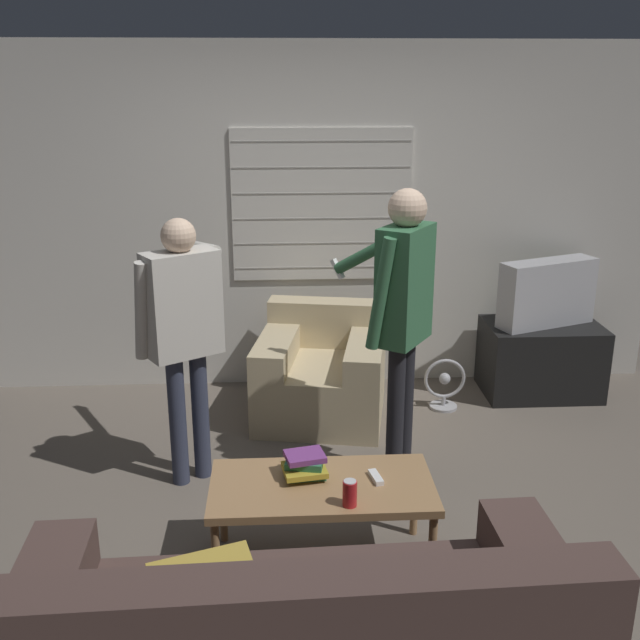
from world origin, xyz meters
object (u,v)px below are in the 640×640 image
at_px(coffee_table, 322,492).
at_px(armchair_beige, 322,373).
at_px(spare_remote, 376,477).
at_px(soda_can, 350,493).
at_px(floor_fan, 444,385).
at_px(book_stack, 305,465).
at_px(person_left_standing, 182,320).
at_px(tv, 547,293).
at_px(person_right_standing, 402,304).

bearing_deg(coffee_table, armchair_beige, 86.57).
xyz_separation_m(coffee_table, spare_remote, (0.26, 0.02, 0.05)).
height_order(soda_can, floor_fan, soda_can).
relative_size(armchair_beige, floor_fan, 2.75).
bearing_deg(book_stack, spare_remote, -9.27).
relative_size(armchair_beige, person_left_standing, 0.66).
relative_size(coffee_table, person_left_standing, 0.68).
height_order(soda_can, spare_remote, soda_can).
distance_m(tv, book_stack, 2.69).
relative_size(tv, floor_fan, 2.03).
relative_size(coffee_table, spare_remote, 7.94).
height_order(person_right_standing, soda_can, person_right_standing).
bearing_deg(person_left_standing, armchair_beige, 14.13).
bearing_deg(tv, armchair_beige, -12.19).
relative_size(armchair_beige, book_stack, 4.55).
bearing_deg(person_right_standing, armchair_beige, 55.63).
height_order(armchair_beige, person_left_standing, person_left_standing).
xyz_separation_m(person_left_standing, book_stack, (0.66, -0.80, -0.49)).
distance_m(book_stack, soda_can, 0.34).
bearing_deg(soda_can, floor_fan, 66.04).
height_order(armchair_beige, floor_fan, armchair_beige).
relative_size(person_right_standing, soda_can, 13.80).
bearing_deg(book_stack, armchair_beige, 83.75).
height_order(book_stack, spare_remote, book_stack).
distance_m(armchair_beige, spare_remote, 1.75).
xyz_separation_m(armchair_beige, tv, (1.67, 0.26, 0.49)).
bearing_deg(armchair_beige, book_stack, 94.12).
distance_m(person_right_standing, floor_fan, 1.43).
bearing_deg(armchair_beige, soda_can, 100.61).
height_order(person_right_standing, floor_fan, person_right_standing).
bearing_deg(tv, person_right_standing, 22.52).
xyz_separation_m(person_left_standing, spare_remote, (1.00, -0.86, -0.54)).
height_order(armchair_beige, spare_remote, armchair_beige).
bearing_deg(person_left_standing, soda_can, -83.90).
bearing_deg(armchair_beige, person_right_standing, 122.42).
bearing_deg(book_stack, soda_can, -55.11).
bearing_deg(spare_remote, soda_can, -135.40).
distance_m(person_right_standing, spare_remote, 1.03).
bearing_deg(soda_can, person_right_standing, 69.24).
xyz_separation_m(coffee_table, person_left_standing, (-0.73, 0.88, 0.59)).
distance_m(armchair_beige, person_right_standing, 1.30).
height_order(tv, book_stack, tv).
bearing_deg(spare_remote, coffee_table, 173.74).
distance_m(tv, floor_fan, 1.02).
bearing_deg(person_left_standing, coffee_table, -82.30).
distance_m(coffee_table, book_stack, 0.15).
distance_m(person_right_standing, soda_can, 1.22).
xyz_separation_m(armchair_beige, soda_can, (0.01, -1.95, 0.21)).
bearing_deg(spare_remote, armchair_beige, 83.63).
distance_m(armchair_beige, person_left_standing, 1.40).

